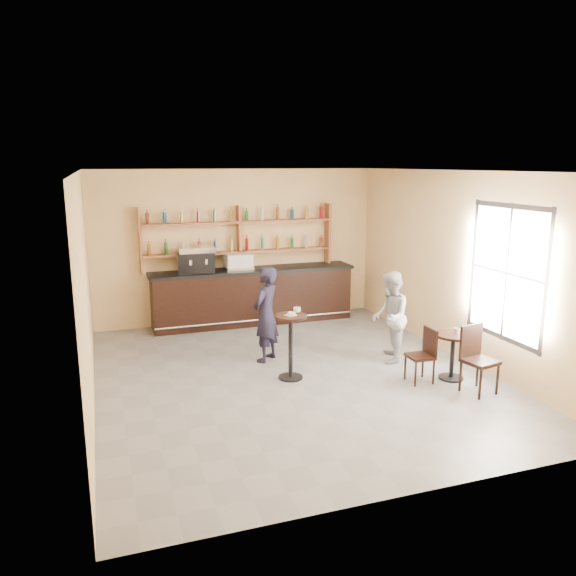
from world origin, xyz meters
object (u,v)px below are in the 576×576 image
object	(u,v)px
man_main	(266,314)
cafe_table	(452,356)
chair_west	(420,356)
chair_south	(480,361)
espresso_machine	(196,260)
bar_counter	(253,296)
pastry_case	(238,262)
pedestal_table	(291,347)
patron_second	(390,317)

from	to	relation	value
man_main	cafe_table	distance (m)	3.09
chair_west	chair_south	size ratio (longest dim) A/B	0.85
chair_west	chair_south	xyz separation A→B (m)	(0.60, -0.65, 0.07)
espresso_machine	cafe_table	size ratio (longest dim) A/B	0.98
cafe_table	chair_south	size ratio (longest dim) A/B	0.74
espresso_machine	man_main	bearing A→B (deg)	-62.61
bar_counter	chair_west	xyz separation A→B (m)	(1.54, -4.03, -0.16)
bar_counter	pastry_case	size ratio (longest dim) A/B	7.71
bar_counter	espresso_machine	world-z (taller)	espresso_machine
espresso_machine	chair_west	distance (m)	4.96
bar_counter	chair_west	size ratio (longest dim) A/B	5.05
chair_south	espresso_machine	bearing A→B (deg)	113.30
espresso_machine	man_main	xyz separation A→B (m)	(0.76, -2.32, -0.60)
pastry_case	pedestal_table	world-z (taller)	pastry_case
cafe_table	chair_west	bearing A→B (deg)	174.81
cafe_table	chair_south	distance (m)	0.62
espresso_machine	cafe_table	world-z (taller)	espresso_machine
chair_south	patron_second	xyz separation A→B (m)	(-0.58, 1.65, 0.28)
pastry_case	chair_south	size ratio (longest dim) A/B	0.56
chair_south	cafe_table	bearing A→B (deg)	82.75
bar_counter	man_main	world-z (taller)	man_main
man_main	pastry_case	bearing A→B (deg)	-137.11
bar_counter	pedestal_table	distance (m)	3.25
pedestal_table	cafe_table	size ratio (longest dim) A/B	1.40
cafe_table	chair_west	xyz separation A→B (m)	(-0.55, 0.05, 0.06)
pedestal_table	chair_west	bearing A→B (deg)	-23.23
espresso_machine	pedestal_table	world-z (taller)	espresso_machine
pastry_case	cafe_table	world-z (taller)	pastry_case
bar_counter	cafe_table	distance (m)	4.59
cafe_table	patron_second	distance (m)	1.25
patron_second	pastry_case	bearing A→B (deg)	-119.75
bar_counter	chair_south	size ratio (longest dim) A/B	4.30
man_main	patron_second	world-z (taller)	man_main
espresso_machine	cafe_table	xyz separation A→B (m)	(3.26, -4.08, -1.05)
cafe_table	man_main	bearing A→B (deg)	145.02
pastry_case	bar_counter	bearing A→B (deg)	-1.57
pedestal_table	espresso_machine	bearing A→B (deg)	105.19
bar_counter	patron_second	distance (m)	3.41
pedestal_table	cafe_table	distance (m)	2.53
pastry_case	patron_second	distance (m)	3.60
pedestal_table	patron_second	bearing A→B (deg)	6.62
man_main	chair_south	xyz separation A→B (m)	(2.56, -2.35, -0.32)
man_main	chair_south	distance (m)	3.49
espresso_machine	patron_second	size ratio (longest dim) A/B	0.46
chair_west	patron_second	bearing A→B (deg)	-179.81
pedestal_table	patron_second	world-z (taller)	patron_second
patron_second	pedestal_table	bearing A→B (deg)	-54.76
pastry_case	cafe_table	bearing A→B (deg)	-61.12
pastry_case	chair_south	distance (m)	5.34
pedestal_table	pastry_case	bearing A→B (deg)	90.25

